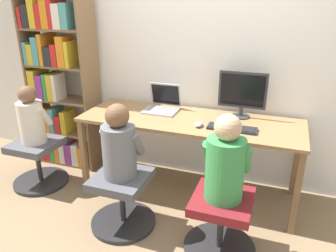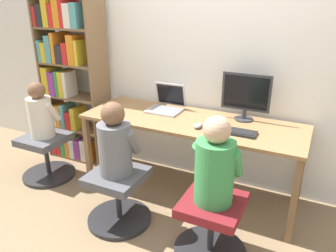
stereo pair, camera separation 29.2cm
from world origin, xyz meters
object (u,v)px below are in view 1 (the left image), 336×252
person_at_monitor (225,163)px  bookshelf (57,85)px  office_chair_left (221,223)px  office_chair_side (38,161)px  person_near_shelf (31,118)px  laptop (162,105)px  person_at_laptop (119,145)px  desktop_monitor (242,94)px  keyboard (232,128)px  office_chair_right (122,199)px

person_at_monitor → bookshelf: 2.19m
office_chair_left → office_chair_side: (-1.96, 0.33, 0.00)m
person_near_shelf → laptop: bearing=23.5°
office_chair_left → person_at_laptop: 0.98m
desktop_monitor → office_chair_side: size_ratio=0.79×
person_at_monitor → bookshelf: (-2.02, 0.83, 0.17)m
desktop_monitor → office_chair_left: desktop_monitor is taller
office_chair_left → person_near_shelf: bearing=170.4°
desktop_monitor → office_chair_side: bearing=-163.0°
person_at_monitor → bookshelf: bearing=157.5°
office_chair_left → laptop: bearing=133.0°
keyboard → person_at_laptop: bearing=-145.2°
desktop_monitor → bookshelf: bookshelf is taller
bookshelf → office_chair_left: bearing=-22.6°
laptop → office_chair_side: (-1.17, -0.51, -0.58)m
desktop_monitor → office_chair_left: (0.03, -0.92, -0.75)m
desktop_monitor → office_chair_right: bearing=-132.3°
laptop → bookshelf: size_ratio=0.17×
desktop_monitor → person_near_shelf: (-1.93, -0.59, -0.27)m
desktop_monitor → bookshelf: 1.99m
office_chair_right → person_near_shelf: (-1.12, 0.31, 0.48)m
keyboard → laptop: bearing=160.4°
keyboard → person_near_shelf: bearing=-172.6°
office_chair_left → bookshelf: size_ratio=0.29×
desktop_monitor → person_at_laptop: size_ratio=0.72×
office_chair_right → person_at_laptop: bearing=90.0°
desktop_monitor → person_at_laptop: (-0.81, -0.89, -0.26)m
desktop_monitor → office_chair_left: bearing=-88.1°
bookshelf → laptop: bearing=0.2°
person_at_laptop → office_chair_side: bearing=165.1°
office_chair_left → person_near_shelf: 2.05m
desktop_monitor → office_chair_side: (-1.93, -0.59, -0.75)m
office_chair_left → office_chair_side: bearing=170.5°
laptop → office_chair_side: bearing=-156.3°
person_near_shelf → person_at_monitor: bearing=-9.5°
desktop_monitor → person_at_monitor: desktop_monitor is taller
person_near_shelf → desktop_monitor: bearing=16.9°
person_at_monitor → person_at_laptop: bearing=178.2°
keyboard → office_chair_right: 1.10m
office_chair_left → office_chair_right: 0.84m
keyboard → bookshelf: bookshelf is taller
person_near_shelf → office_chair_side: bearing=-90.0°
office_chair_right → desktop_monitor: bearing=47.7°
office_chair_right → office_chair_side: 1.16m
keyboard → office_chair_side: bearing=-172.5°
laptop → keyboard: size_ratio=0.77×
office_chair_right → bookshelf: bookshelf is taller
keyboard → person_at_laptop: 0.96m
person_near_shelf → keyboard: bearing=7.4°
person_at_laptop → laptop: bearing=86.2°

